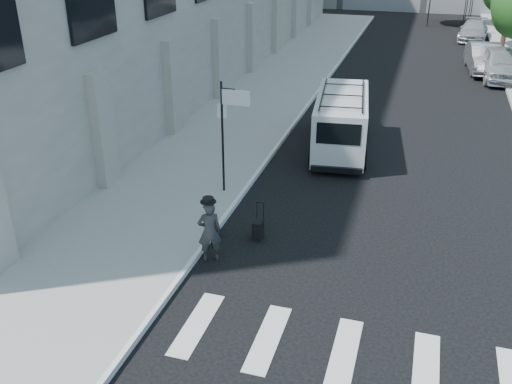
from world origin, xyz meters
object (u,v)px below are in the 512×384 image
Objects in this scene: businessman at (209,231)px; cargo_van at (341,121)px; briefcase at (216,232)px; parked_car_a at (501,64)px; suitcase at (258,230)px; parked_car_b at (484,58)px; parked_car_c at (473,31)px.

cargo_van is at bearing -131.72° from businessman.
parked_car_a is (8.70, 20.23, 0.68)m from briefcase.
suitcase is at bearing -104.93° from cargo_van.
briefcase is 0.09× the size of parked_car_b.
parked_car_b is at bearing 75.03° from suitcase.
parked_car_a is 11.10m from parked_car_c.
suitcase reaches higher than briefcase.
suitcase is 21.37m from parked_car_a.
cargo_van reaches higher than briefcase.
businessman reaches higher than parked_car_b.
cargo_van is 24.39m from parked_car_c.
businessman is at bearing -109.25° from cargo_van.
cargo_van reaches higher than parked_car_b.
parked_car_a is at bearing -69.69° from parked_car_b.
parked_car_a is (8.45, 21.34, 0.02)m from businessman.
suitcase is at bearing -112.71° from parked_car_b.
businessman is 1.71m from suitcase.
businessman is 0.29× the size of cargo_van.
suitcase is 7.42m from cargo_van.
parked_car_b is 1.03× the size of parked_car_c.
briefcase is at bearing -117.99° from parked_car_a.
parked_car_b is (7.71, 22.90, -0.06)m from businessman.
businessman is 0.33× the size of parked_car_a.
cargo_van is at bearing -97.40° from parked_car_c.
parked_car_b is at bearing -82.89° from parked_car_c.
briefcase is 0.08× the size of cargo_van.
businessman is at bearing -93.49° from briefcase.
briefcase is 23.21m from parked_car_b.
briefcase is 0.10× the size of parked_car_c.
briefcase is at bearing -115.15° from parked_car_b.
parked_car_b is 9.50m from parked_car_c.
businessman is at bearing -119.75° from suitcase.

